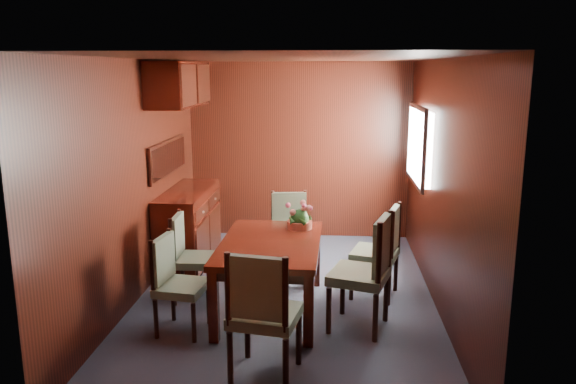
# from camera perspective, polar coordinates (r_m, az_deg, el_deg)

# --- Properties ---
(ground) EXTENTS (4.50, 4.50, 0.00)m
(ground) POSITION_cam_1_polar(r_m,az_deg,el_deg) (5.86, -0.24, -10.72)
(ground) COLOR #343848
(ground) RESTS_ON ground
(room_shell) EXTENTS (3.06, 4.52, 2.41)m
(room_shell) POSITION_cam_1_polar(r_m,az_deg,el_deg) (5.77, -1.01, 5.73)
(room_shell) COLOR black
(room_shell) RESTS_ON ground
(sideboard) EXTENTS (0.48, 1.40, 0.90)m
(sideboard) POSITION_cam_1_polar(r_m,az_deg,el_deg) (6.85, -10.03, -3.47)
(sideboard) COLOR black
(sideboard) RESTS_ON ground
(dining_table) EXTENTS (0.96, 1.51, 0.70)m
(dining_table) POSITION_cam_1_polar(r_m,az_deg,el_deg) (5.38, -1.78, -6.03)
(dining_table) COLOR black
(dining_table) RESTS_ON ground
(chair_left_near) EXTENTS (0.46, 0.47, 0.89)m
(chair_left_near) POSITION_cam_1_polar(r_m,az_deg,el_deg) (5.11, -11.47, -8.58)
(chair_left_near) COLOR black
(chair_left_near) RESTS_ON ground
(chair_left_far) EXTENTS (0.42, 0.44, 0.89)m
(chair_left_far) POSITION_cam_1_polar(r_m,az_deg,el_deg) (5.77, -10.16, -6.04)
(chair_left_far) COLOR black
(chair_left_far) RESTS_ON ground
(chair_right_near) EXTENTS (0.61, 0.62, 1.07)m
(chair_right_near) POSITION_cam_1_polar(r_m,az_deg,el_deg) (5.05, 8.14, -7.50)
(chair_right_near) COLOR black
(chair_right_near) RESTS_ON ground
(chair_right_far) EXTENTS (0.55, 0.56, 0.97)m
(chair_right_far) POSITION_cam_1_polar(r_m,az_deg,el_deg) (5.81, 9.56, -5.47)
(chair_right_far) COLOR black
(chair_right_far) RESTS_ON ground
(chair_head) EXTENTS (0.56, 0.55, 1.03)m
(chair_head) POSITION_cam_1_polar(r_m,az_deg,el_deg) (4.23, -2.66, -11.72)
(chair_head) COLOR black
(chair_head) RESTS_ON ground
(chair_foot) EXTENTS (0.50, 0.49, 0.93)m
(chair_foot) POSITION_cam_1_polar(r_m,az_deg,el_deg) (6.46, 0.17, -3.65)
(chair_foot) COLOR black
(chair_foot) RESTS_ON ground
(flower_centerpiece) EXTENTS (0.28, 0.28, 0.28)m
(flower_centerpiece) POSITION_cam_1_polar(r_m,az_deg,el_deg) (5.74, 1.18, -2.42)
(flower_centerpiece) COLOR #C0553A
(flower_centerpiece) RESTS_ON dining_table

